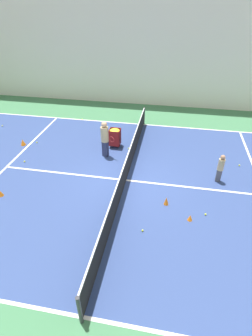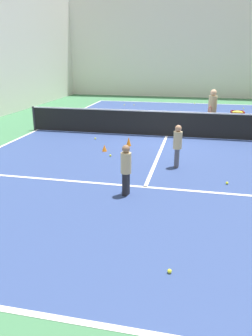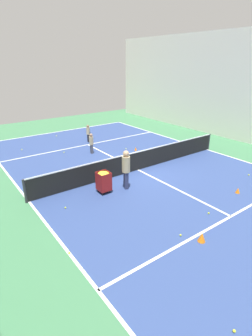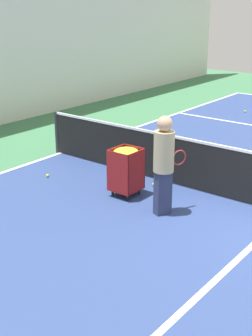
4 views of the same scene
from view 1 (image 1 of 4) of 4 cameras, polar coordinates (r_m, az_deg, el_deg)
ground_plane at (r=11.04m, az=-0.00°, el=-2.68°), size 30.88×30.88×0.00m
court_playing_area at (r=11.04m, az=-0.00°, el=-2.67°), size 11.41×20.05×0.00m
line_sideline_left at (r=7.41m, az=-9.33°, el=-29.40°), size 0.10×20.05×0.00m
line_sideline_right at (r=15.93m, az=3.82°, el=9.43°), size 0.10×20.05×0.00m
line_service_far at (r=13.04m, az=-24.55°, el=0.23°), size 11.41×0.10×0.00m
line_centre_service at (r=11.03m, az=-0.00°, el=-2.66°), size 0.10×11.03×0.00m
hall_enclosure_right at (r=18.22m, az=5.84°, el=24.49°), size 0.15×27.18×7.31m
tennis_net at (r=10.73m, az=-0.00°, el=-0.38°), size 11.71×0.10×1.04m
coach_at_net at (r=12.22m, az=-4.63°, el=6.75°), size 0.47×0.72×1.79m
child_midcourt at (r=11.26m, az=19.92°, el=0.29°), size 0.27×0.27×1.26m
ball_cart at (r=13.21m, az=-2.44°, el=7.29°), size 0.52×0.54×0.97m
training_cone_0 at (r=9.45m, az=13.78°, el=-10.46°), size 0.17×0.17×0.22m
training_cone_1 at (r=9.87m, az=8.77°, el=-7.08°), size 0.18×0.18×0.33m
training_cone_2 at (r=11.26m, az=-25.62°, el=-4.97°), size 0.19×0.19×0.24m
training_cone_3 at (r=14.56m, az=-21.52°, el=5.25°), size 0.25×0.25×0.32m
tennis_ball_0 at (r=14.58m, az=-18.83°, el=5.32°), size 0.07×0.07×0.07m
tennis_ball_3 at (r=16.75m, az=-9.53°, el=10.43°), size 0.07×0.07×0.07m
tennis_ball_4 at (r=13.07m, az=-21.23°, el=1.34°), size 0.07×0.07×0.07m
tennis_ball_5 at (r=12.98m, az=23.44°, el=0.54°), size 0.07×0.07×0.07m
tennis_ball_6 at (r=17.27m, az=-25.33°, el=8.31°), size 0.07×0.07×0.07m
tennis_ball_7 at (r=15.24m, az=-1.77°, el=8.44°), size 0.07×0.07×0.07m
tennis_ball_12 at (r=13.24m, az=0.55°, el=4.29°), size 0.07×0.07×0.07m
tennis_ball_13 at (r=8.91m, az=3.62°, el=-13.42°), size 0.07×0.07×0.07m
tennis_ball_14 at (r=9.84m, az=16.92°, el=-9.61°), size 0.07×0.07×0.07m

